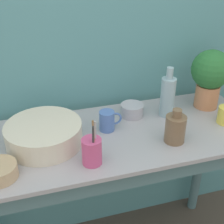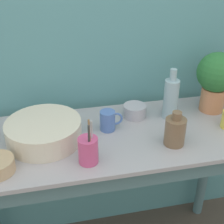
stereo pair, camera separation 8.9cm
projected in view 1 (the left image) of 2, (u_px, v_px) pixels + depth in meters
wall_back at (93, 47)px, 1.56m from camera, size 6.00×0.05×2.40m
counter_table at (113, 170)px, 1.51m from camera, size 1.42×0.55×0.89m
potted_plant at (210, 75)px, 1.58m from camera, size 0.20×0.20×0.31m
bowl_wash_large at (44, 134)px, 1.35m from camera, size 0.33×0.33×0.10m
bottle_tall at (168, 96)px, 1.54m from camera, size 0.07×0.07×0.26m
bottle_short at (175, 128)px, 1.36m from camera, size 0.09×0.09×0.16m
mug_blue at (108, 121)px, 1.45m from camera, size 0.11×0.07×0.10m
bowl_small_steel at (132, 110)px, 1.57m from camera, size 0.11×0.11×0.06m
utensil_cup at (92, 151)px, 1.23m from camera, size 0.08×0.08×0.20m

